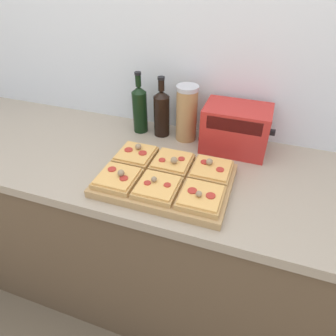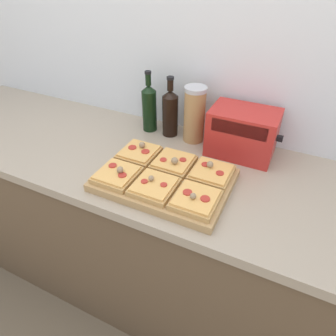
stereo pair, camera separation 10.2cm
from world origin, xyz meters
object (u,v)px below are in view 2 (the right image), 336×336
(cutting_board, at_px, (165,180))
(wine_bottle, at_px, (170,112))
(olive_oil_bottle, at_px, (149,107))
(grain_jar_tall, at_px, (194,115))
(toaster_oven, at_px, (242,133))

(cutting_board, xyz_separation_m, wine_bottle, (-0.14, 0.34, 0.10))
(cutting_board, distance_m, olive_oil_bottle, 0.44)
(cutting_board, bearing_deg, olive_oil_bottle, 125.77)
(olive_oil_bottle, height_order, wine_bottle, olive_oil_bottle)
(wine_bottle, relative_size, grain_jar_tall, 1.10)
(olive_oil_bottle, bearing_deg, cutting_board, -54.23)
(wine_bottle, bearing_deg, toaster_oven, -3.05)
(wine_bottle, bearing_deg, olive_oil_bottle, 180.00)
(grain_jar_tall, xyz_separation_m, toaster_oven, (0.22, -0.02, -0.03))
(cutting_board, bearing_deg, grain_jar_tall, 93.75)
(olive_oil_bottle, bearing_deg, grain_jar_tall, 0.00)
(wine_bottle, relative_size, toaster_oven, 0.94)
(olive_oil_bottle, distance_m, wine_bottle, 0.11)
(cutting_board, height_order, olive_oil_bottle, olive_oil_bottle)
(grain_jar_tall, bearing_deg, wine_bottle, 180.00)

